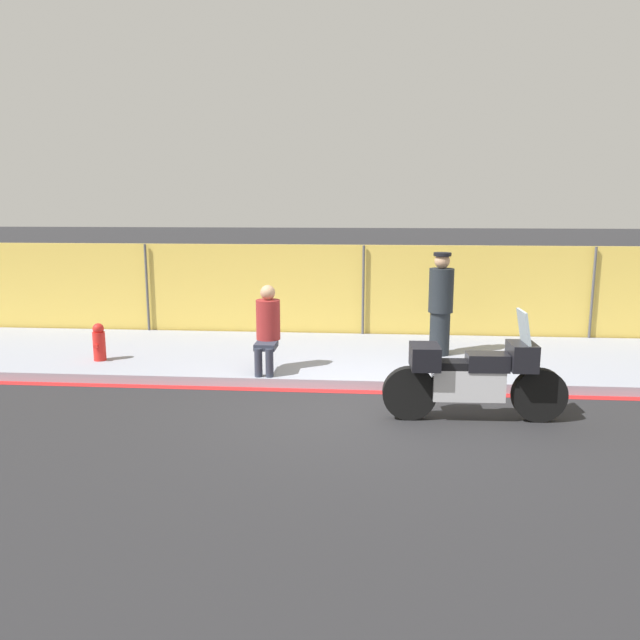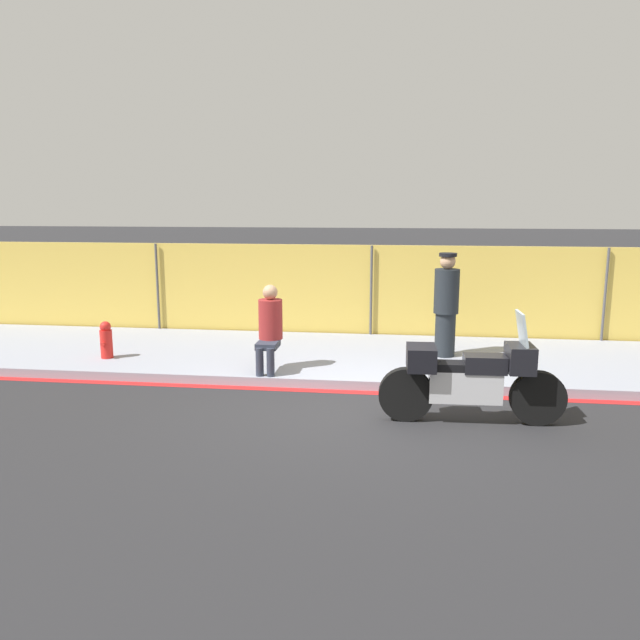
{
  "view_description": "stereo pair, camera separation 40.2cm",
  "coord_description": "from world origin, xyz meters",
  "views": [
    {
      "loc": [
        0.18,
        -8.04,
        2.77
      ],
      "look_at": [
        -0.57,
        0.82,
        1.08
      ],
      "focal_mm": 35.0,
      "sensor_mm": 36.0,
      "label": 1
    },
    {
      "loc": [
        0.58,
        -8.0,
        2.77
      ],
      "look_at": [
        -0.57,
        0.82,
        1.08
      ],
      "focal_mm": 35.0,
      "sensor_mm": 36.0,
      "label": 2
    }
  ],
  "objects": [
    {
      "name": "curb_paint_stripe",
      "position": [
        0.0,
        0.85,
        0.0
      ],
      "size": [
        33.04,
        0.18,
        0.01
      ],
      "color": "red",
      "rests_on": "ground_plane"
    },
    {
      "name": "sidewalk",
      "position": [
        0.0,
        2.65,
        0.07
      ],
      "size": [
        33.04,
        3.4,
        0.14
      ],
      "color": "#8E93A3",
      "rests_on": "ground_plane"
    },
    {
      "name": "officer_standing",
      "position": [
        1.36,
        2.71,
        1.05
      ],
      "size": [
        0.42,
        0.42,
        1.78
      ],
      "color": "#1E2328",
      "rests_on": "sidewalk"
    },
    {
      "name": "ground_plane",
      "position": [
        0.0,
        0.0,
        0.0
      ],
      "size": [
        120.0,
        120.0,
        0.0
      ],
      "primitive_type": "plane",
      "color": "#262628"
    },
    {
      "name": "motorcycle",
      "position": [
        1.48,
        -0.23,
        0.58
      ],
      "size": [
        2.35,
        0.54,
        1.45
      ],
      "rotation": [
        0.0,
        0.0,
        0.03
      ],
      "color": "black",
      "rests_on": "ground_plane"
    },
    {
      "name": "person_seated_on_curb",
      "position": [
        -1.45,
        1.42,
        0.89
      ],
      "size": [
        0.38,
        0.69,
        1.35
      ],
      "color": "#2D3342",
      "rests_on": "sidewalk"
    },
    {
      "name": "fire_hydrant",
      "position": [
        -4.38,
        1.81,
        0.46
      ],
      "size": [
        0.21,
        0.26,
        0.64
      ],
      "color": "red",
      "rests_on": "sidewalk"
    },
    {
      "name": "storefront_fence",
      "position": [
        -0.0,
        4.44,
        0.96
      ],
      "size": [
        31.39,
        0.17,
        1.93
      ],
      "color": "gold",
      "rests_on": "ground_plane"
    }
  ]
}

